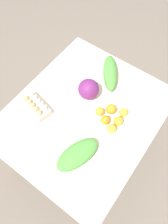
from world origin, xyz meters
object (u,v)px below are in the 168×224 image
Objects in this scene: orange_0 at (118,121)px; orange_1 at (111,109)px; egg_carton at (36,105)px; orange_4 at (123,112)px; cabbage_purple at (89,89)px; orange_3 at (112,129)px; greens_bunch_dandelion at (110,73)px; orange_2 at (100,111)px; greens_bunch_scallion at (78,154)px; orange_5 at (105,120)px.

orange_0 is 0.11m from orange_1.
orange_4 is at bearing 43.27° from egg_carton.
cabbage_purple is 0.37m from orange_3.
orange_1 is at bearing 34.02° from orange_3.
orange_3 is at bearing 174.48° from orange_0.
greens_bunch_dandelion is 0.35m from orange_1.
orange_3 is 0.17m from orange_4.
orange_1 is at bearing 44.97° from egg_carton.
orange_0 is (0.27, -0.60, -0.01)m from egg_carton.
orange_0 is (-0.08, -0.34, -0.05)m from cabbage_purple.
greens_bunch_dandelion reaches higher than egg_carton.
orange_0 is 0.16m from orange_2.
orange_4 is at bearing -10.05° from greens_bunch_scallion.
cabbage_purple is at bearing 91.83° from orange_4.
cabbage_purple is 0.44m from egg_carton.
greens_bunch_scallion is 0.39m from orange_2.
cabbage_purple reaches higher than greens_bunch_scallion.
greens_bunch_scallion is at bearing -164.48° from greens_bunch_dandelion.
orange_0 is at bearing -13.32° from greens_bunch_scallion.
orange_1 is 1.13× the size of orange_5.
egg_carton is 0.66m from orange_0.
orange_3 is at bearing 179.92° from orange_4.
greens_bunch_dandelion reaches higher than orange_2.
orange_4 is at bearing -29.04° from orange_5.
egg_carton reaches higher than orange_0.
orange_2 is (-0.09, -0.17, -0.05)m from cabbage_purple.
greens_bunch_dandelion is 0.39m from orange_4.
orange_2 is 0.97× the size of orange_5.
orange_2 is at bearing 65.88° from orange_3.
greens_bunch_dandelion reaches higher than orange_1.
orange_1 is 0.16m from orange_3.
orange_2 is at bearing 136.91° from orange_1.
orange_3 and orange_4 have the same top height.
cabbage_purple is at bearing 62.65° from orange_5.
orange_4 and orange_5 have the same top height.
greens_bunch_scallion is 0.32m from orange_3.
greens_bunch_dandelion is at bearing 76.15° from egg_carton.
greens_bunch_dandelion reaches higher than orange_5.
orange_2 is at bearing 123.36° from orange_4.
greens_bunch_dandelion is 4.64× the size of orange_1.
orange_1 is at bearing -145.82° from greens_bunch_dandelion.
cabbage_purple is 2.42× the size of orange_2.
greens_bunch_scallion reaches higher than orange_3.
orange_2 is 0.09m from orange_5.
egg_carton is (-0.35, 0.26, -0.04)m from cabbage_purple.
orange_2 is at bearing -159.20° from greens_bunch_dandelion.
greens_bunch_scallion is 4.71× the size of orange_5.
orange_3 is at bearing -114.12° from orange_2.
greens_bunch_dandelion is 0.77m from greens_bunch_scallion.
egg_carton is 0.81× the size of greens_bunch_scallion.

